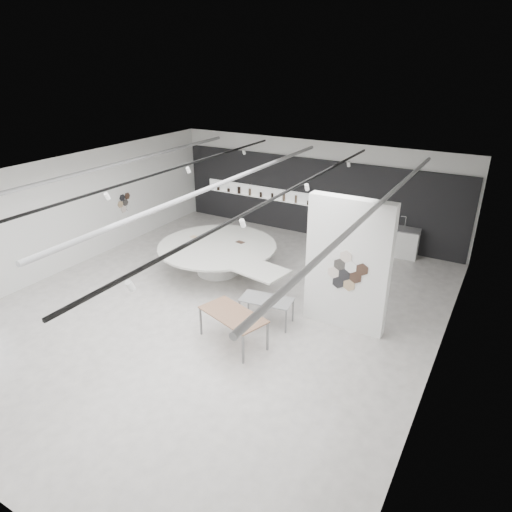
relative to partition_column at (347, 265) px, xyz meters
The scene contains 7 objects.
room 3.74m from the partition_column, 164.48° to the right, with size 12.02×14.02×3.82m.
back_wall_display 6.94m from the partition_column, 121.12° to the left, with size 11.80×0.27×3.10m.
partition_column is the anchor object (origin of this frame).
display_island 4.99m from the partition_column, 168.02° to the left, with size 5.30×4.55×1.01m.
sample_table_wood 3.23m from the partition_column, 134.46° to the right, with size 1.97×1.39×0.83m.
sample_table_stone 2.37m from the partition_column, 153.51° to the right, with size 1.50×0.90×0.72m.
kitchen_counter 5.68m from the partition_column, 91.37° to the left, with size 1.90×0.87×1.46m.
Camera 1 is at (6.79, -9.42, 6.78)m, focal length 32.00 mm.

